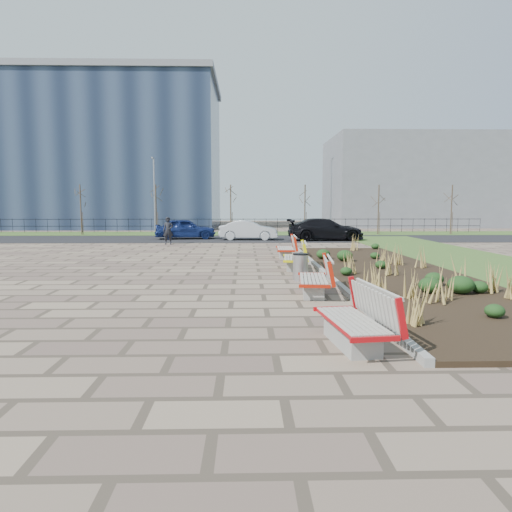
{
  "coord_description": "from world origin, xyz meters",
  "views": [
    {
      "loc": [
        1.19,
        -10.48,
        2.41
      ],
      "look_at": [
        1.5,
        3.0,
        0.9
      ],
      "focal_mm": 32.0,
      "sensor_mm": 36.0,
      "label": 1
    }
  ],
  "objects_px": {
    "bench_c": "(294,256)",
    "lamp_west": "(155,197)",
    "car_silver": "(248,230)",
    "bench_a": "(352,317)",
    "car_black": "(325,229)",
    "pedestrian": "(168,231)",
    "bench_d": "(285,247)",
    "lamp_east": "(331,197)",
    "bench_b": "(313,277)",
    "litter_bin": "(301,267)",
    "car_blue": "(185,229)"
  },
  "relations": [
    {
      "from": "bench_d",
      "to": "bench_a",
      "type": "bearing_deg",
      "value": -87.81
    },
    {
      "from": "bench_d",
      "to": "lamp_east",
      "type": "height_order",
      "value": "lamp_east"
    },
    {
      "from": "bench_c",
      "to": "car_silver",
      "type": "distance_m",
      "value": 14.58
    },
    {
      "from": "bench_a",
      "to": "car_silver",
      "type": "relative_size",
      "value": 0.52
    },
    {
      "from": "bench_b",
      "to": "car_black",
      "type": "distance_m",
      "value": 19.21
    },
    {
      "from": "bench_b",
      "to": "car_silver",
      "type": "bearing_deg",
      "value": 100.99
    },
    {
      "from": "bench_d",
      "to": "car_black",
      "type": "height_order",
      "value": "car_black"
    },
    {
      "from": "bench_c",
      "to": "car_silver",
      "type": "xyz_separation_m",
      "value": [
        -1.61,
        14.49,
        0.18
      ]
    },
    {
      "from": "litter_bin",
      "to": "pedestrian",
      "type": "bearing_deg",
      "value": 115.48
    },
    {
      "from": "car_blue",
      "to": "car_silver",
      "type": "distance_m",
      "value": 4.56
    },
    {
      "from": "car_blue",
      "to": "lamp_east",
      "type": "xyz_separation_m",
      "value": [
        11.07,
        4.07,
        2.3
      ]
    },
    {
      "from": "car_blue",
      "to": "lamp_west",
      "type": "bearing_deg",
      "value": 28.42
    },
    {
      "from": "car_black",
      "to": "lamp_west",
      "type": "relative_size",
      "value": 0.86
    },
    {
      "from": "car_silver",
      "to": "lamp_west",
      "type": "height_order",
      "value": "lamp_west"
    },
    {
      "from": "bench_a",
      "to": "lamp_east",
      "type": "bearing_deg",
      "value": 73.49
    },
    {
      "from": "bench_b",
      "to": "car_black",
      "type": "relative_size",
      "value": 0.41
    },
    {
      "from": "bench_b",
      "to": "litter_bin",
      "type": "bearing_deg",
      "value": 97.51
    },
    {
      "from": "bench_d",
      "to": "car_black",
      "type": "distance_m",
      "value": 10.87
    },
    {
      "from": "bench_a",
      "to": "bench_c",
      "type": "xyz_separation_m",
      "value": [
        0.0,
        9.41,
        0.0
      ]
    },
    {
      "from": "bench_c",
      "to": "bench_a",
      "type": "bearing_deg",
      "value": -84.85
    },
    {
      "from": "bench_a",
      "to": "bench_c",
      "type": "relative_size",
      "value": 1.0
    },
    {
      "from": "bench_c",
      "to": "lamp_west",
      "type": "bearing_deg",
      "value": 119.95
    },
    {
      "from": "bench_a",
      "to": "pedestrian",
      "type": "xyz_separation_m",
      "value": [
        -6.56,
        20.49,
        0.34
      ]
    },
    {
      "from": "pedestrian",
      "to": "lamp_east",
      "type": "distance_m",
      "value": 14.46
    },
    {
      "from": "lamp_east",
      "to": "lamp_west",
      "type": "bearing_deg",
      "value": 180.0
    },
    {
      "from": "bench_b",
      "to": "car_blue",
      "type": "bearing_deg",
      "value": 112.85
    },
    {
      "from": "bench_a",
      "to": "lamp_west",
      "type": "relative_size",
      "value": 0.35
    },
    {
      "from": "litter_bin",
      "to": "car_blue",
      "type": "xyz_separation_m",
      "value": [
        -6.02,
        18.0,
        0.32
      ]
    },
    {
      "from": "car_blue",
      "to": "lamp_west",
      "type": "height_order",
      "value": "lamp_west"
    },
    {
      "from": "bench_b",
      "to": "litter_bin",
      "type": "xyz_separation_m",
      "value": [
        -0.05,
        2.37,
        -0.07
      ]
    },
    {
      "from": "bench_c",
      "to": "car_black",
      "type": "relative_size",
      "value": 0.41
    },
    {
      "from": "bench_d",
      "to": "lamp_east",
      "type": "relative_size",
      "value": 0.35
    },
    {
      "from": "lamp_east",
      "to": "bench_a",
      "type": "bearing_deg",
      "value": -99.82
    },
    {
      "from": "bench_c",
      "to": "pedestrian",
      "type": "height_order",
      "value": "pedestrian"
    },
    {
      "from": "bench_c",
      "to": "car_blue",
      "type": "bearing_deg",
      "value": 116.64
    },
    {
      "from": "bench_d",
      "to": "lamp_east",
      "type": "distance_m",
      "value": 16.78
    },
    {
      "from": "car_blue",
      "to": "pedestrian",
      "type": "bearing_deg",
      "value": 166.15
    },
    {
      "from": "lamp_east",
      "to": "litter_bin",
      "type": "bearing_deg",
      "value": -102.9
    },
    {
      "from": "bench_c",
      "to": "car_silver",
      "type": "bearing_deg",
      "value": 101.48
    },
    {
      "from": "car_blue",
      "to": "car_black",
      "type": "xyz_separation_m",
      "value": [
        9.7,
        -1.51,
        0.02
      ]
    },
    {
      "from": "bench_c",
      "to": "bench_d",
      "type": "bearing_deg",
      "value": 95.15
    },
    {
      "from": "bench_d",
      "to": "lamp_east",
      "type": "bearing_deg",
      "value": 74.65
    },
    {
      "from": "bench_a",
      "to": "car_silver",
      "type": "bearing_deg",
      "value": 87.16
    },
    {
      "from": "pedestrian",
      "to": "car_black",
      "type": "height_order",
      "value": "pedestrian"
    },
    {
      "from": "bench_b",
      "to": "lamp_east",
      "type": "height_order",
      "value": "lamp_east"
    },
    {
      "from": "litter_bin",
      "to": "pedestrian",
      "type": "distance_m",
      "value": 15.14
    },
    {
      "from": "pedestrian",
      "to": "car_blue",
      "type": "height_order",
      "value": "pedestrian"
    },
    {
      "from": "bench_c",
      "to": "pedestrian",
      "type": "relative_size",
      "value": 1.24
    },
    {
      "from": "lamp_west",
      "to": "car_silver",
      "type": "bearing_deg",
      "value": -34.03
    },
    {
      "from": "lamp_east",
      "to": "car_silver",
      "type": "bearing_deg",
      "value": -142.92
    }
  ]
}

